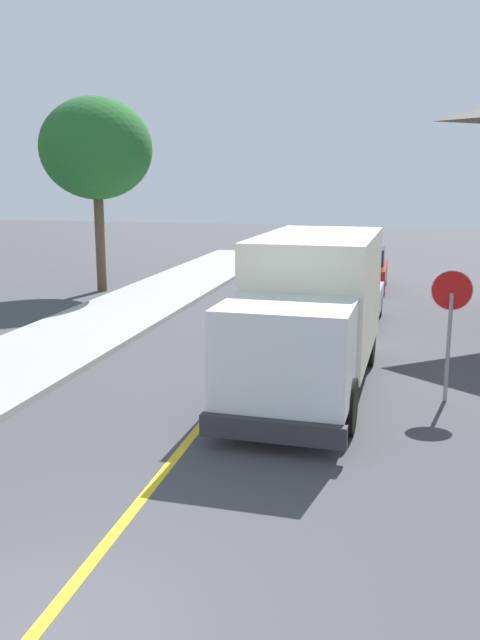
# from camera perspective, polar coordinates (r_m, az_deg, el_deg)

# --- Properties ---
(centre_line_yellow) EXTENTS (0.16, 56.00, 0.01)m
(centre_line_yellow) POSITION_cam_1_polar(r_m,az_deg,el_deg) (15.90, 0.76, -3.93)
(centre_line_yellow) COLOR gold
(centre_line_yellow) RESTS_ON ground
(box_truck) EXTENTS (2.67, 7.26, 3.20)m
(box_truck) POSITION_cam_1_polar(r_m,az_deg,el_deg) (14.07, 6.24, 1.27)
(box_truck) COLOR #F2EDCC
(box_truck) RESTS_ON ground
(parked_car_near) EXTENTS (1.95, 4.46, 1.67)m
(parked_car_near) POSITION_cam_1_polar(r_m,az_deg,el_deg) (20.56, 9.41, 1.83)
(parked_car_near) COLOR #B7B7BC
(parked_car_near) RESTS_ON ground
(parked_car_mid) EXTENTS (1.84, 4.41, 1.67)m
(parked_car_mid) POSITION_cam_1_polar(r_m,az_deg,el_deg) (27.19, 10.57, 4.25)
(parked_car_mid) COLOR maroon
(parked_car_mid) RESTS_ON ground
(stop_sign) EXTENTS (0.80, 0.10, 2.65)m
(stop_sign) POSITION_cam_1_polar(r_m,az_deg,el_deg) (13.62, 17.64, 0.80)
(stop_sign) COLOR gray
(stop_sign) RESTS_ON ground
(street_tree_down_block) EXTENTS (4.28, 4.28, 7.44)m
(street_tree_down_block) POSITION_cam_1_polar(r_m,az_deg,el_deg) (26.69, -12.25, 14.15)
(street_tree_down_block) COLOR brown
(street_tree_down_block) RESTS_ON ground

